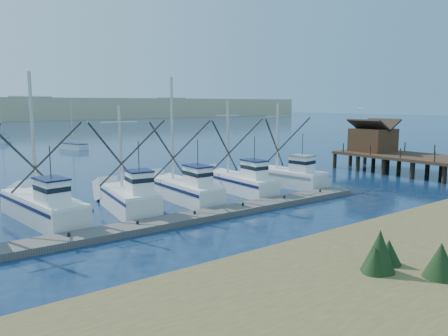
{
  "coord_description": "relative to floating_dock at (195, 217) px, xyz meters",
  "views": [
    {
      "loc": [
        -22.03,
        -17.59,
        7.45
      ],
      "look_at": [
        -2.82,
        8.0,
        2.7
      ],
      "focal_mm": 35.0,
      "sensor_mm": 36.0,
      "label": 1
    }
  ],
  "objects": [
    {
      "name": "ground",
      "position": [
        7.12,
        -5.42,
        -0.19
      ],
      "size": [
        500.0,
        500.0,
        0.0
      ],
      "primitive_type": "plane",
      "color": "#0D233A",
      "rests_on": "ground"
    },
    {
      "name": "shore_bank",
      "position": [
        -0.88,
        -15.42,
        0.61
      ],
      "size": [
        40.0,
        10.0,
        1.6
      ],
      "primitive_type": "cube",
      "color": "#4C422D",
      "rests_on": "ground"
    },
    {
      "name": "floating_dock",
      "position": [
        0.0,
        0.0,
        0.0
      ],
      "size": [
        29.22,
        2.15,
        0.39
      ],
      "primitive_type": "cube",
      "rotation": [
        0.0,
        0.0,
        -0.01
      ],
      "color": "#5E5A54",
      "rests_on": "ground"
    },
    {
      "name": "timber_pier",
      "position": [
        28.62,
        3.03,
        2.37
      ],
      "size": [
        7.0,
        20.0,
        8.0
      ],
      "color": "black",
      "rests_on": "ground"
    },
    {
      "name": "trawler_fleet",
      "position": [
        -0.5,
        5.02,
        0.76
      ],
      "size": [
        28.96,
        8.88,
        9.97
      ],
      "color": "silver",
      "rests_on": "ground"
    },
    {
      "name": "sailboat_near",
      "position": [
        8.12,
        48.82,
        0.3
      ],
      "size": [
        3.23,
        5.91,
        8.1
      ],
      "rotation": [
        0.0,
        0.0,
        0.27
      ],
      "color": "silver",
      "rests_on": "ground"
    },
    {
      "name": "sailboat_far",
      "position": [
        1.09,
        68.58,
        0.3
      ],
      "size": [
        3.84,
        5.84,
        8.1
      ],
      "rotation": [
        0.0,
        0.0,
        -0.4
      ],
      "color": "silver",
      "rests_on": "ground"
    },
    {
      "name": "flying_gull",
      "position": [
        21.15,
        3.24,
        6.73
      ],
      "size": [
        1.17,
        0.21,
        0.21
      ],
      "color": "white",
      "rests_on": "ground"
    }
  ]
}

